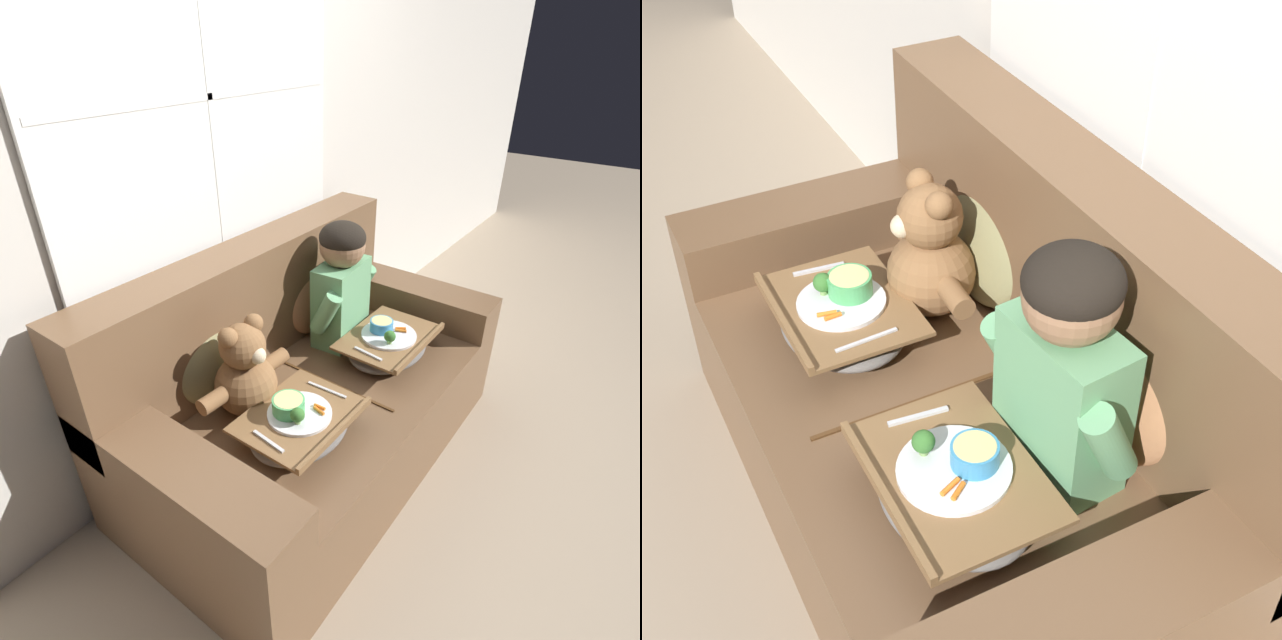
# 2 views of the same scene
# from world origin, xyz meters

# --- Properties ---
(ground_plane) EXTENTS (14.00, 14.00, 0.00)m
(ground_plane) POSITION_xyz_m (0.00, 0.00, 0.00)
(ground_plane) COLOR tan
(wall_back_with_window) EXTENTS (8.00, 0.08, 2.60)m
(wall_back_with_window) POSITION_xyz_m (0.00, 0.56, 1.31)
(wall_back_with_window) COLOR beige
(wall_back_with_window) RESTS_ON ground_plane
(couch) EXTENTS (1.75, 0.96, 0.97)m
(couch) POSITION_xyz_m (0.00, 0.07, 0.34)
(couch) COLOR brown
(couch) RESTS_ON ground_plane
(throw_pillow_behind_child) EXTENTS (0.40, 0.19, 0.42)m
(throw_pillow_behind_child) POSITION_xyz_m (0.33, 0.29, 0.63)
(throw_pillow_behind_child) COLOR #B2754C
(throw_pillow_behind_child) RESTS_ON couch
(throw_pillow_behind_teddy) EXTENTS (0.41, 0.20, 0.42)m
(throw_pillow_behind_teddy) POSITION_xyz_m (-0.33, 0.29, 0.63)
(throw_pillow_behind_teddy) COLOR #898456
(throw_pillow_behind_teddy) RESTS_ON couch
(child_figure) EXTENTS (0.43, 0.22, 0.59)m
(child_figure) POSITION_xyz_m (0.33, 0.11, 0.77)
(child_figure) COLOR #66A370
(child_figure) RESTS_ON couch
(teddy_bear) EXTENTS (0.44, 0.30, 0.41)m
(teddy_bear) POSITION_xyz_m (-0.33, 0.11, 0.61)
(teddy_bear) COLOR brown
(teddy_bear) RESTS_ON couch
(lap_tray_child) EXTENTS (0.46, 0.33, 0.18)m
(lap_tray_child) POSITION_xyz_m (0.33, -0.15, 0.50)
(lap_tray_child) COLOR slate
(lap_tray_child) RESTS_ON child_figure
(lap_tray_teddy) EXTENTS (0.44, 0.34, 0.18)m
(lap_tray_teddy) POSITION_xyz_m (-0.33, -0.15, 0.50)
(lap_tray_teddy) COLOR slate
(lap_tray_teddy) RESTS_ON teddy_bear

